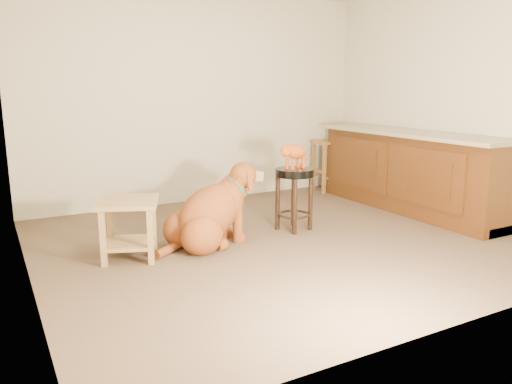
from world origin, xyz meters
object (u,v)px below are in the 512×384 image
golden_retriever (210,214)px  side_table (129,220)px  padded_stool (294,187)px  tabby_kitten (294,153)px  wood_stool (328,165)px

golden_retriever → side_table: bearing=165.1°
side_table → golden_retriever: (0.75, -0.02, -0.04)m
side_table → padded_stool: bearing=1.5°
padded_stool → tabby_kitten: size_ratio=1.44×
wood_stool → side_table: bearing=-155.6°
tabby_kitten → padded_stool: bearing=-5.7°
golden_retriever → tabby_kitten: 1.08m
tabby_kitten → side_table: bearing=167.3°
padded_stool → tabby_kitten: 0.35m
wood_stool → golden_retriever: bearing=-149.0°
padded_stool → golden_retriever: (-0.96, -0.06, -0.16)m
golden_retriever → tabby_kitten: (0.95, 0.06, 0.50)m
padded_stool → wood_stool: (1.49, 1.41, -0.08)m
padded_stool → wood_stool: wood_stool is taller
padded_stool → side_table: (-1.71, -0.04, -0.11)m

